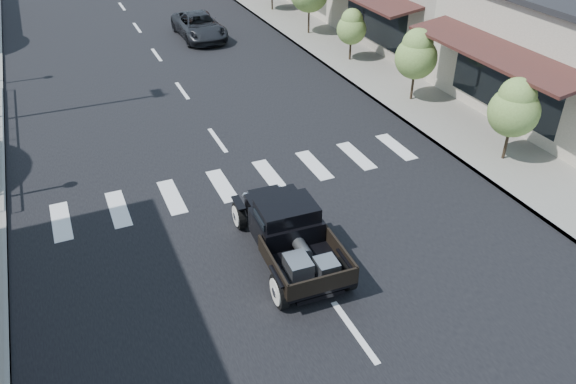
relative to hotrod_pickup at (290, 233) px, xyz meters
name	(u,v)px	position (x,y,z in m)	size (l,w,h in m)	color
ground	(298,254)	(0.26, 0.02, -0.78)	(120.00, 120.00, 0.00)	black
road	(166,68)	(0.26, 15.02, -0.77)	(14.00, 80.00, 0.02)	black
road_markings	(195,109)	(0.26, 10.02, -0.78)	(12.00, 60.00, 0.06)	silver
sidewalk_right	(328,44)	(8.76, 15.02, -0.70)	(3.00, 80.00, 0.15)	gray
small_tree_a	(511,121)	(8.56, 1.72, 0.72)	(1.62, 1.62, 2.71)	olive
small_tree_b	(415,66)	(8.56, 7.13, 0.76)	(1.67, 1.67, 2.78)	olive
small_tree_c	(351,35)	(8.56, 12.30, 0.52)	(1.38, 1.38, 2.31)	olive
small_tree_d	(309,0)	(8.56, 16.91, 1.09)	(2.06, 2.06, 3.43)	olive
hotrod_pickup	(290,233)	(0.00, 0.00, 0.00)	(2.10, 4.50, 1.56)	black
second_car	(199,26)	(3.01, 18.81, -0.14)	(2.12, 4.59, 1.27)	black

